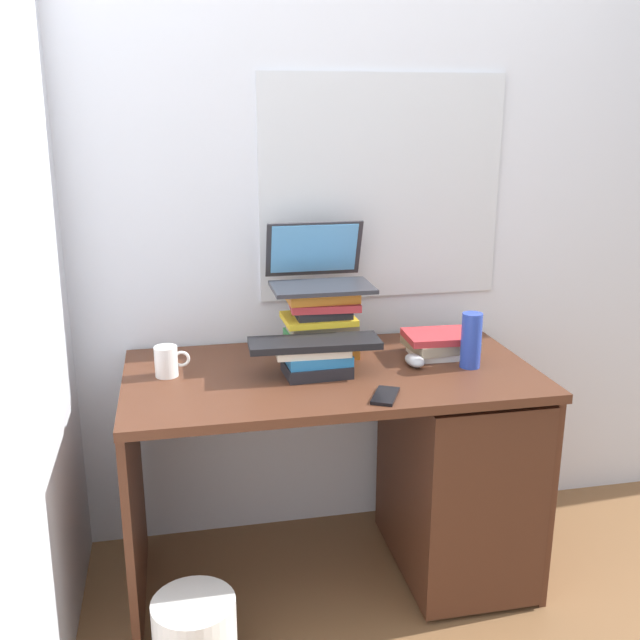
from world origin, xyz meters
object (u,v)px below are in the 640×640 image
object	(u,v)px
laptop	(318,271)
keyboard	(315,343)
computer_mouse	(415,360)
cell_phone	(385,396)
desk	(427,462)
wastebasket	(195,640)
book_stack_side	(439,343)
book_stack_tall	(321,322)
mug	(167,361)
water_bottle	(471,340)
book_stack_keyboard_riser	(316,361)

from	to	relation	value
laptop	keyboard	bearing A→B (deg)	-104.25
computer_mouse	cell_phone	world-z (taller)	computer_mouse
desk	wastebasket	world-z (taller)	desk
book_stack_side	computer_mouse	world-z (taller)	book_stack_side
book_stack_tall	computer_mouse	bearing A→B (deg)	-27.98
book_stack_side	wastebasket	size ratio (longest dim) A/B	0.95
desk	cell_phone	bearing A→B (deg)	-134.86
keyboard	mug	size ratio (longest dim) A/B	3.72
keyboard	wastebasket	bearing A→B (deg)	-136.19
water_bottle	mug	bearing A→B (deg)	173.34
keyboard	cell_phone	world-z (taller)	keyboard
desk	water_bottle	size ratio (longest dim) A/B	7.23
desk	book_stack_tall	size ratio (longest dim) A/B	5.10
cell_phone	wastebasket	world-z (taller)	cell_phone
book_stack_tall	laptop	xyz separation A→B (m)	(0.00, 0.06, 0.17)
computer_mouse	water_bottle	bearing A→B (deg)	-15.36
desk	keyboard	size ratio (longest dim) A/B	3.19
book_stack_keyboard_riser	water_bottle	xyz separation A→B (m)	(0.52, -0.03, 0.05)
book_stack_side	laptop	xyz separation A→B (m)	(-0.41, 0.12, 0.25)
book_stack_tall	wastebasket	xyz separation A→B (m)	(-0.48, -0.55, -0.77)
laptop	cell_phone	xyz separation A→B (m)	(0.11, -0.46, -0.29)
water_bottle	keyboard	bearing A→B (deg)	176.75
keyboard	computer_mouse	size ratio (longest dim) A/B	4.04
book_stack_side	keyboard	world-z (taller)	keyboard
book_stack_tall	book_stack_keyboard_riser	size ratio (longest dim) A/B	1.08
desk	keyboard	world-z (taller)	keyboard
book_stack_side	cell_phone	distance (m)	0.45
book_stack_keyboard_riser	mug	bearing A→B (deg)	169.78
computer_mouse	mug	bearing A→B (deg)	175.29
book_stack_side	mug	bearing A→B (deg)	-178.77
book_stack_side	computer_mouse	xyz separation A→B (m)	(-0.12, -0.09, -0.03)
desk	book_stack_keyboard_riser	bearing A→B (deg)	-179.89
desk	mug	world-z (taller)	mug
computer_mouse	cell_phone	size ratio (longest dim) A/B	0.76
desk	book_stack_tall	bearing A→B (deg)	153.56
computer_mouse	water_bottle	size ratio (longest dim) A/B	0.56
laptop	water_bottle	xyz separation A→B (m)	(0.46, -0.26, -0.20)
computer_mouse	mug	xyz separation A→B (m)	(-0.81, 0.07, 0.03)
laptop	mug	xyz separation A→B (m)	(-0.52, -0.14, -0.24)
book_stack_side	mug	distance (m)	0.93
computer_mouse	desk	bearing A→B (deg)	-17.57
laptop	mug	bearing A→B (deg)	-164.63
water_bottle	book_stack_side	bearing A→B (deg)	113.32
water_bottle	cell_phone	bearing A→B (deg)	-150.42
book_stack_side	wastebasket	distance (m)	1.22
book_stack_keyboard_riser	laptop	xyz separation A→B (m)	(0.05, 0.23, 0.24)
desk	book_stack_tall	distance (m)	0.61
book_stack_keyboard_riser	mug	size ratio (longest dim) A/B	2.16
laptop	book_stack_tall	bearing A→B (deg)	-90.56
keyboard	water_bottle	bearing A→B (deg)	-0.87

